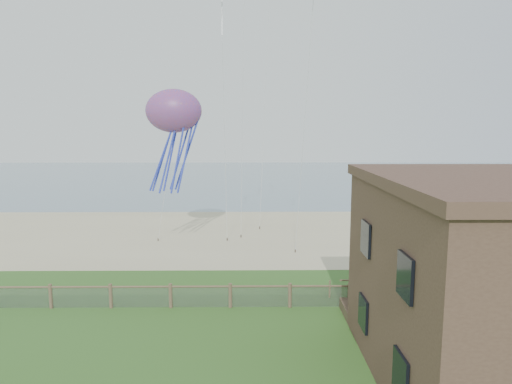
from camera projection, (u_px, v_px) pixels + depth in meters
ground at (223, 370)px, 17.06m from camera, size 160.00×160.00×0.00m
sand_beach at (239, 234)px, 38.83m from camera, size 72.00×20.00×0.02m
ocean at (245, 177)px, 82.39m from camera, size 160.00×68.00×0.02m
chainlink_fence at (230, 297)px, 22.92m from camera, size 36.20×0.20×1.25m
motel_deck at (497, 309)px, 22.10m from camera, size 15.00×2.00×0.50m
picnic_table at (370, 307)px, 22.02m from camera, size 2.11×1.78×0.77m
octopus_kite at (174, 139)px, 32.27m from camera, size 4.47×3.87×7.73m
kite_white at (221, 3)px, 29.98m from camera, size 2.09×2.09×2.88m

